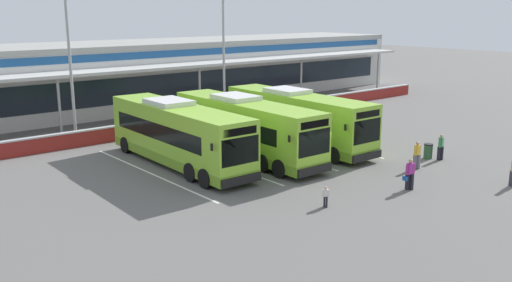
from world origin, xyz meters
The scene contains 17 objects.
ground_plane centered at (0.00, 0.00, 0.00)m, with size 200.00×200.00×0.00m, color #605E5B.
terminal_building centered at (0.00, 26.91, 3.01)m, with size 70.00×13.00×6.00m.
red_barrier_wall centered at (0.00, 14.50, 0.56)m, with size 60.00×0.40×1.10m.
coach_bus_leftmost centered at (-4.12, 6.40, 1.79)m, with size 3.13×12.21×3.78m.
coach_bus_left_centre centered at (-0.01, 5.28, 1.79)m, with size 3.13×12.21×3.78m.
coach_bus_centre centered at (4.40, 5.30, 1.79)m, with size 3.13×12.21×3.78m.
bay_stripe_far_west centered at (-6.30, 6.00, 0.00)m, with size 0.14×13.00×0.01m, color silver.
bay_stripe_west centered at (-2.10, 6.00, 0.00)m, with size 0.14×13.00×0.01m, color silver.
bay_stripe_mid_west centered at (2.10, 6.00, 0.00)m, with size 0.14×13.00×0.01m, color silver.
bay_stripe_centre centered at (6.30, 6.00, 0.00)m, with size 0.14×13.00×0.01m, color silver.
pedestrian_with_handbag centered at (2.32, -5.05, 0.86)m, with size 0.64×0.41×1.62m.
pedestrian_in_dark_coat centered at (8.64, -2.88, 0.87)m, with size 0.54×0.30×1.62m.
pedestrian_child centered at (-2.80, -4.07, 0.54)m, with size 0.28×0.28×1.00m.
pedestrian_approaching_bus centered at (5.87, -3.08, 0.87)m, with size 0.53×0.30×1.62m.
lamp_post_west centered at (-6.25, 16.49, 6.29)m, with size 3.24×0.28×11.00m.
lamp_post_centre centered at (6.60, 16.27, 6.29)m, with size 3.24×0.28×11.00m.
litter_bin centered at (8.38, -2.20, 0.47)m, with size 0.54×0.54×0.93m.
Camera 1 is at (-20.81, -20.51, 8.89)m, focal length 38.71 mm.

